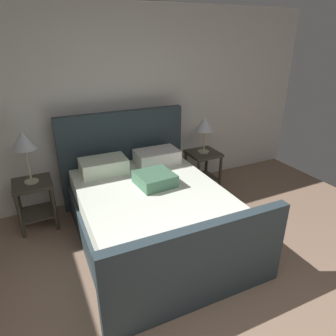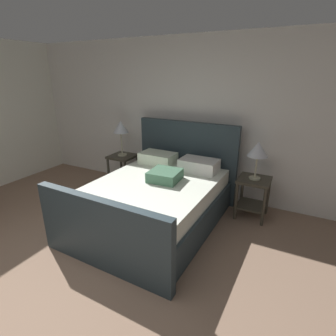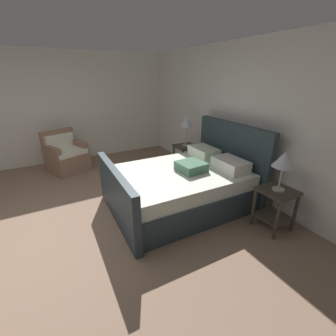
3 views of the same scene
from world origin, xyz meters
name	(u,v)px [view 3 (image 3 of 3)]	position (x,y,z in m)	size (l,w,h in m)	color
ground_plane	(42,242)	(0.00, 0.00, -0.01)	(6.30, 6.66, 0.02)	#876955
wall_back	(241,120)	(0.00, 3.39, 1.29)	(6.42, 0.12, 2.58)	silver
wall_side_left	(25,111)	(-3.21, 0.00, 1.29)	(0.12, 6.78, 2.58)	silver
bed	(183,184)	(0.08, 2.14, 0.36)	(1.75, 2.23, 1.28)	#2B3940
nightstand_right	(275,203)	(1.25, 2.91, 0.40)	(0.44, 0.44, 0.60)	#3B372C
table_lamp_right	(284,161)	(1.25, 2.91, 1.02)	(0.28, 0.28, 0.54)	#B7B293
nightstand_left	(185,154)	(-1.10, 2.95, 0.40)	(0.44, 0.44, 0.60)	#3B372C
table_lamp_left	(186,123)	(-1.10, 2.95, 1.10)	(0.27, 0.27, 0.62)	#B7B293
armchair	(66,156)	(-2.43, 0.62, 0.35)	(0.95, 0.94, 0.90)	#916B55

